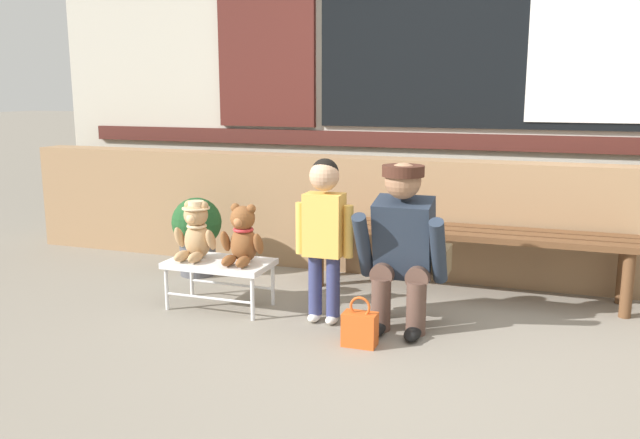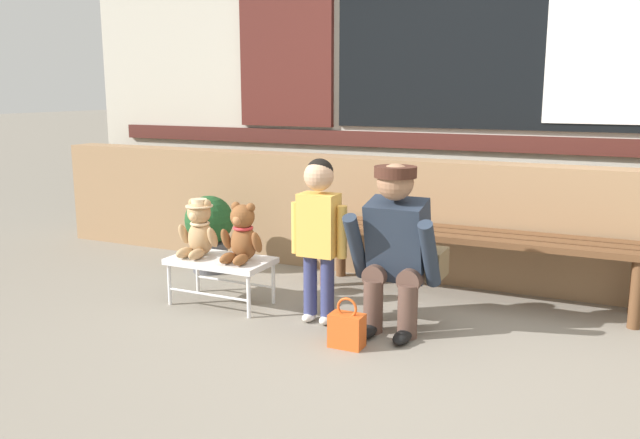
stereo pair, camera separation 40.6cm
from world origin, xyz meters
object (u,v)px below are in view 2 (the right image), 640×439
at_px(small_display_bench, 221,263).
at_px(potted_plant, 209,229).
at_px(handbag_on_ground, 347,329).
at_px(teddy_bear_plain, 242,235).
at_px(teddy_bear_with_hat, 199,229).
at_px(adult_crouching, 398,247).
at_px(child_standing, 319,223).
at_px(wooden_bench_long, 471,243).

height_order(small_display_bench, potted_plant, potted_plant).
bearing_deg(handbag_on_ground, small_display_bench, 162.38).
relative_size(small_display_bench, teddy_bear_plain, 1.76).
distance_m(teddy_bear_with_hat, adult_crouching, 1.31).
bearing_deg(teddy_bear_plain, adult_crouching, 1.81).
xyz_separation_m(small_display_bench, teddy_bear_plain, (0.16, 0.00, 0.20)).
bearing_deg(child_standing, potted_plant, 151.90).
bearing_deg(handbag_on_ground, child_standing, 136.10).
distance_m(wooden_bench_long, potted_plant, 1.91).
xyz_separation_m(child_standing, handbag_on_ground, (0.30, -0.29, -0.50)).
bearing_deg(adult_crouching, wooden_bench_long, 71.67).
distance_m(teddy_bear_with_hat, potted_plant, 0.72).
bearing_deg(handbag_on_ground, adult_crouching, 65.80).
height_order(small_display_bench, adult_crouching, adult_crouching).
bearing_deg(adult_crouching, small_display_bench, -178.37).
xyz_separation_m(small_display_bench, teddy_bear_with_hat, (-0.16, 0.00, 0.21)).
relative_size(wooden_bench_long, small_display_bench, 3.28).
height_order(wooden_bench_long, child_standing, child_standing).
distance_m(child_standing, potted_plant, 1.39).
relative_size(small_display_bench, teddy_bear_with_hat, 1.76).
distance_m(adult_crouching, handbag_on_ground, 0.54).
distance_m(wooden_bench_long, teddy_bear_plain, 1.46).
distance_m(adult_crouching, potted_plant, 1.76).
bearing_deg(child_standing, teddy_bear_plain, 176.97).
distance_m(teddy_bear_with_hat, child_standing, 0.86).
xyz_separation_m(teddy_bear_plain, potted_plant, (-0.67, 0.61, -0.14)).
bearing_deg(small_display_bench, potted_plant, 129.58).
bearing_deg(small_display_bench, handbag_on_ground, -17.62).
bearing_deg(adult_crouching, potted_plant, 160.66).
height_order(wooden_bench_long, potted_plant, potted_plant).
height_order(small_display_bench, child_standing, child_standing).
distance_m(wooden_bench_long, child_standing, 1.09).
height_order(wooden_bench_long, handbag_on_ground, wooden_bench_long).
xyz_separation_m(child_standing, potted_plant, (-1.20, 0.64, -0.27)).
bearing_deg(small_display_bench, adult_crouching, 1.63).
relative_size(teddy_bear_plain, child_standing, 0.38).
height_order(handbag_on_ground, potted_plant, potted_plant).
height_order(wooden_bench_long, small_display_bench, wooden_bench_long).
xyz_separation_m(small_display_bench, adult_crouching, (1.15, 0.03, 0.21)).
bearing_deg(potted_plant, adult_crouching, -19.34).
relative_size(small_display_bench, handbag_on_ground, 2.35).
relative_size(teddy_bear_plain, adult_crouching, 0.38).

